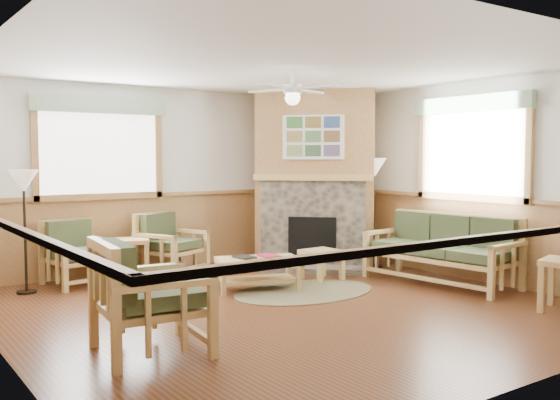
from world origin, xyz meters
TOP-DOWN VIEW (x-y plane):
  - floor at (0.00, 0.00)m, footprint 6.00×6.00m
  - ceiling at (0.00, 0.00)m, footprint 6.00×6.00m
  - wall_back at (0.00, 3.00)m, footprint 6.00×0.02m
  - wall_front at (0.00, -3.00)m, footprint 6.00×0.02m
  - wall_right at (3.00, 0.00)m, footprint 0.02×6.00m
  - wainscot at (0.00, 0.00)m, footprint 6.00×6.00m
  - fireplace at (2.05, 2.05)m, footprint 3.11×3.11m
  - window_back at (-1.10, 2.96)m, footprint 1.90×0.16m
  - window_right at (2.96, -0.20)m, footprint 0.16×1.90m
  - ceiling_fan at (0.30, 0.30)m, footprint 1.59×1.59m
  - sofa at (2.41, -0.14)m, footprint 2.08×1.04m
  - armchair_back_left at (-1.56, 2.55)m, footprint 0.87×0.87m
  - armchair_back_right at (-0.21, 2.55)m, footprint 1.03×1.03m
  - armchair_left at (-1.92, -0.68)m, footprint 0.97×0.97m
  - coffee_table at (0.21, 0.93)m, footprint 1.14×0.82m
  - end_table_chairs at (-0.85, 2.55)m, footprint 0.62×0.60m
  - footstool at (1.27, 0.94)m, footprint 0.50×0.50m
  - braided_rug at (0.62, 0.48)m, footprint 2.18×2.18m
  - floor_lamp_left at (-2.24, 2.40)m, footprint 0.44×0.44m
  - floor_lamp_right at (2.55, 1.29)m, footprint 0.42×0.42m
  - book_red at (0.36, 0.88)m, footprint 0.27×0.33m
  - book_dark at (0.06, 1.00)m, footprint 0.22×0.29m

SIDE VIEW (x-z plane):
  - floor at x=0.00m, z-range -0.01..0.00m
  - braided_rug at x=0.62m, z-range 0.00..0.01m
  - coffee_table at x=0.21m, z-range 0.00..0.41m
  - footstool at x=1.27m, z-range 0.00..0.42m
  - end_table_chairs at x=-0.85m, z-range 0.00..0.56m
  - armchair_back_left at x=-1.56m, z-range 0.00..0.85m
  - book_dark at x=0.06m, z-range 0.42..0.45m
  - armchair_back_right at x=-0.21m, z-range 0.00..0.88m
  - book_red at x=0.36m, z-range 0.43..0.46m
  - sofa at x=2.41m, z-range 0.00..0.92m
  - armchair_left at x=-1.92m, z-range 0.00..0.99m
  - wainscot at x=0.00m, z-range 0.00..1.10m
  - floor_lamp_left at x=-2.24m, z-range 0.00..1.54m
  - floor_lamp_right at x=2.55m, z-range 0.00..1.68m
  - wall_back at x=0.00m, z-range 0.00..2.70m
  - wall_front at x=0.00m, z-range 0.00..2.70m
  - wall_right at x=3.00m, z-range 0.00..2.70m
  - fireplace at x=2.05m, z-range 0.00..2.70m
  - window_back at x=-1.10m, z-range 1.78..3.28m
  - window_right at x=2.96m, z-range 1.78..3.28m
  - ceiling_fan at x=0.30m, z-range 2.48..2.84m
  - ceiling at x=0.00m, z-range 2.70..2.71m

